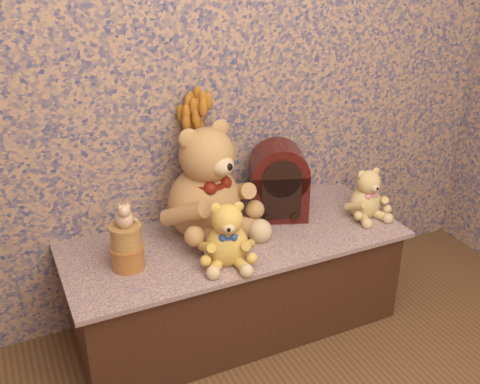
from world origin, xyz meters
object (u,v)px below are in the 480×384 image
at_px(teddy_large, 204,175).
at_px(teddy_small, 366,191).
at_px(ceramic_vase, 195,203).
at_px(cat_figurine, 124,213).
at_px(teddy_medium, 227,230).
at_px(cathedral_radio, 279,180).
at_px(biscuit_tin_lower, 128,257).

bearing_deg(teddy_large, teddy_small, -31.88).
relative_size(ceramic_vase, cat_figurine, 1.66).
distance_m(teddy_medium, teddy_small, 0.73).
xyz_separation_m(teddy_large, teddy_small, (0.72, -0.17, -0.14)).
bearing_deg(teddy_large, cathedral_radio, -19.06).
distance_m(teddy_small, cathedral_radio, 0.40).
relative_size(teddy_small, cathedral_radio, 0.72).
height_order(teddy_small, biscuit_tin_lower, teddy_small).
distance_m(teddy_medium, ceramic_vase, 0.36).
xyz_separation_m(cathedral_radio, cat_figurine, (-0.74, -0.14, 0.07)).
bearing_deg(teddy_large, cat_figurine, -177.98).
distance_m(teddy_large, biscuit_tin_lower, 0.46).
bearing_deg(biscuit_tin_lower, teddy_small, -1.56).
xyz_separation_m(teddy_large, ceramic_vase, (-0.01, 0.10, -0.17)).
bearing_deg(ceramic_vase, teddy_medium, -90.37).
distance_m(cathedral_radio, biscuit_tin_lower, 0.76).
bearing_deg(cat_figurine, teddy_small, 4.19).
bearing_deg(ceramic_vase, biscuit_tin_lower, -147.43).
xyz_separation_m(ceramic_vase, biscuit_tin_lower, (-0.37, -0.24, -0.05)).
distance_m(biscuit_tin_lower, cat_figurine, 0.20).
xyz_separation_m(teddy_medium, biscuit_tin_lower, (-0.37, 0.12, -0.10)).
height_order(teddy_large, cathedral_radio, teddy_large).
height_order(cathedral_radio, ceramic_vase, cathedral_radio).
xyz_separation_m(teddy_medium, teddy_small, (0.73, 0.09, -0.02)).
height_order(cathedral_radio, biscuit_tin_lower, cathedral_radio).
relative_size(ceramic_vase, biscuit_tin_lower, 1.50).
bearing_deg(cathedral_radio, ceramic_vase, -174.88).
relative_size(teddy_large, teddy_small, 2.12).
relative_size(teddy_large, teddy_medium, 1.88).
distance_m(teddy_small, cat_figurine, 1.10).
distance_m(teddy_large, cat_figurine, 0.41).
bearing_deg(teddy_small, cat_figurine, 178.45).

